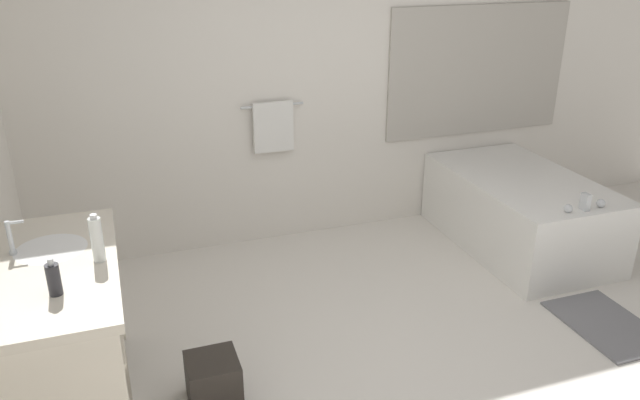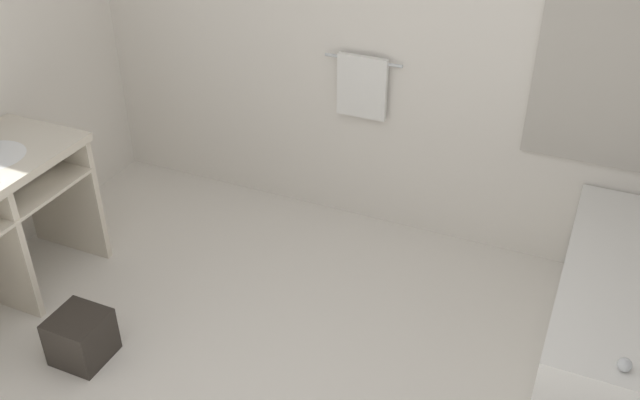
{
  "view_description": "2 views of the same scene",
  "coord_description": "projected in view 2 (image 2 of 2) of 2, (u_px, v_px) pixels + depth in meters",
  "views": [
    {
      "loc": [
        -1.51,
        -2.44,
        2.34
      ],
      "look_at": [
        -0.29,
        1.06,
        0.79
      ],
      "focal_mm": 35.0,
      "sensor_mm": 36.0,
      "label": 1
    },
    {
      "loc": [
        1.11,
        -1.69,
        2.76
      ],
      "look_at": [
        -0.08,
        1.01,
        0.88
      ],
      "focal_mm": 40.0,
      "sensor_mm": 36.0,
      "label": 2
    }
  ],
  "objects": [
    {
      "name": "wall_back_with_blinds",
      "position": [
        426.0,
        33.0,
        4.14
      ],
      "size": [
        7.4,
        0.13,
        2.7
      ],
      "color": "white",
      "rests_on": "ground_plane"
    },
    {
      "name": "waste_bin",
      "position": [
        81.0,
        337.0,
        3.74
      ],
      "size": [
        0.28,
        0.28,
        0.27
      ],
      "color": "#2D2823",
      "rests_on": "ground_plane"
    }
  ]
}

